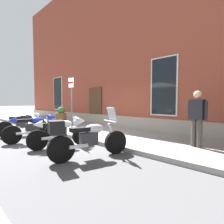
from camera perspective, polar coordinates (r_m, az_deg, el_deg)
ground_plane at (r=6.84m, az=-13.09°, el=-8.79°), size 140.00×140.00×0.00m
sidewalk at (r=7.81m, az=-3.36°, el=-6.70°), size 27.98×3.17×0.14m
brick_pub_facade at (r=11.72m, az=13.54°, el=19.41°), size 21.98×5.87×9.40m
motorcycle_black_naked at (r=8.20m, az=-27.52°, el=-3.69°), size 0.69×1.97×0.95m
motorcycle_blue_sport at (r=6.74m, az=-24.11°, el=-4.35°), size 0.74×1.98×1.02m
motorcycle_white_sport at (r=5.61m, az=-16.11°, el=-5.87°), size 0.82×1.91×0.99m
motorcycle_silver_touring at (r=4.36m, az=-8.65°, el=-8.45°), size 0.95×2.06×1.29m
pedestrian_dark_jacket at (r=5.42m, az=26.63°, el=-1.13°), size 0.57×0.30×1.61m
parking_sign at (r=7.89m, az=-13.49°, el=5.21°), size 0.36×0.07×2.42m
barrel_planter at (r=9.84m, az=-16.68°, el=-1.73°), size 0.60×0.60×1.03m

